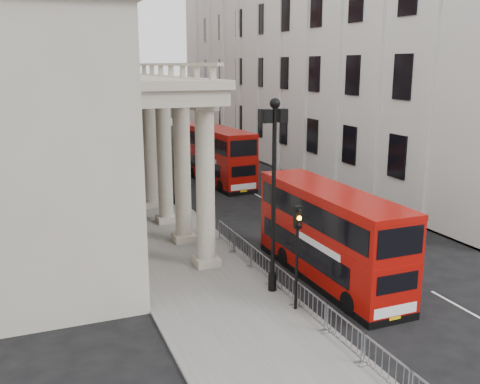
{
  "coord_description": "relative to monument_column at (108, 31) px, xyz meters",
  "views": [
    {
      "loc": [
        -10.0,
        -15.67,
        9.74
      ],
      "look_at": [
        1.08,
        11.97,
        2.63
      ],
      "focal_mm": 40.0,
      "sensor_mm": 36.0,
      "label": 1
    }
  ],
  "objects": [
    {
      "name": "lamp_post_mid",
      "position": [
        -6.6,
        -72.0,
        -11.07
      ],
      "size": [
        1.05,
        0.44,
        8.32
      ],
      "color": "black",
      "rests_on": "sidewalk_west"
    },
    {
      "name": "lamp_post_north",
      "position": [
        -6.6,
        -56.0,
        -11.07
      ],
      "size": [
        1.05,
        0.44,
        8.32
      ],
      "color": "black",
      "rests_on": "sidewalk_west"
    },
    {
      "name": "pedestrian_c",
      "position": [
        -8.89,
        -68.09,
        -15.03
      ],
      "size": [
        0.84,
        0.58,
        1.66
      ],
      "primitive_type": "imported",
      "rotation": [
        0.0,
        0.0,
        6.35
      ],
      "color": "black",
      "rests_on": "sidewalk_west"
    },
    {
      "name": "traffic_light",
      "position": [
        -6.5,
        -90.02,
        -12.88
      ],
      "size": [
        0.28,
        0.33,
        4.3
      ],
      "color": "black",
      "rests_on": "sidewalk_west"
    },
    {
      "name": "pedestrian_a",
      "position": [
        -9.89,
        -75.65,
        -14.98
      ],
      "size": [
        0.74,
        0.59,
        1.77
      ],
      "primitive_type": "imported",
      "rotation": [
        0.0,
        0.0,
        0.29
      ],
      "color": "black",
      "rests_on": "sidewalk_west"
    },
    {
      "name": "portico_building",
      "position": [
        -16.5,
        -74.0,
        -9.98
      ],
      "size": [
        9.0,
        28.0,
        12.0
      ],
      "primitive_type": "cube",
      "color": "#A29888",
      "rests_on": "ground"
    },
    {
      "name": "bus_far",
      "position": [
        -1.33,
        -65.57,
        -13.56
      ],
      "size": [
        3.31,
        10.86,
        4.62
      ],
      "rotation": [
        0.0,
        0.0,
        0.07
      ],
      "color": "#9F0C07",
      "rests_on": "ground"
    },
    {
      "name": "kerb",
      "position": [
        -6.05,
        -62.0,
        -15.91
      ],
      "size": [
        0.2,
        140.0,
        0.14
      ],
      "primitive_type": "cube",
      "color": "slate",
      "rests_on": "ground"
    },
    {
      "name": "lamp_post_south",
      "position": [
        -6.6,
        -88.0,
        -11.07
      ],
      "size": [
        1.05,
        0.44,
        8.32
      ],
      "color": "black",
      "rests_on": "sidewalk_west"
    },
    {
      "name": "bus_near",
      "position": [
        -3.54,
        -87.54,
        -13.75
      ],
      "size": [
        2.46,
        9.92,
        4.28
      ],
      "rotation": [
        0.0,
        0.0,
        0.0
      ],
      "color": "#9B0C07",
      "rests_on": "ground"
    },
    {
      "name": "monument_column",
      "position": [
        0.0,
        0.0,
        0.0
      ],
      "size": [
        8.0,
        8.0,
        54.2
      ],
      "color": "#60605E",
      "rests_on": "ground"
    },
    {
      "name": "brick_building",
      "position": [
        -16.5,
        -44.0,
        -4.98
      ],
      "size": [
        9.0,
        32.0,
        22.0
      ],
      "primitive_type": "cube",
      "color": "maroon",
      "rests_on": "ground"
    },
    {
      "name": "west_building_far",
      "position": [
        -16.5,
        -12.0,
        -5.98
      ],
      "size": [
        9.0,
        30.0,
        20.0
      ],
      "primitive_type": "cube",
      "color": "#A29888",
      "rests_on": "ground"
    },
    {
      "name": "pedestrian_b",
      "position": [
        -11.25,
        -75.61,
        -15.08
      ],
      "size": [
        0.77,
        0.61,
        1.57
      ],
      "primitive_type": "imported",
      "rotation": [
        0.0,
        0.0,
        3.16
      ],
      "color": "black",
      "rests_on": "sidewalk_west"
    },
    {
      "name": "east_building",
      "position": [
        10.0,
        -60.0,
        -3.48
      ],
      "size": [
        8.0,
        55.0,
        25.0
      ],
      "primitive_type": "cube",
      "color": "beige",
      "rests_on": "ground"
    },
    {
      "name": "sidewalk_west",
      "position": [
        -9.0,
        -62.0,
        -15.92
      ],
      "size": [
        6.0,
        140.0,
        0.12
      ],
      "primitive_type": "cube",
      "color": "slate",
      "rests_on": "ground"
    },
    {
      "name": "crowd_barriers",
      "position": [
        -6.35,
        -89.78,
        -15.31
      ],
      "size": [
        0.5,
        18.75,
        1.1
      ],
      "color": "gray",
      "rests_on": "sidewalk_west"
    },
    {
      "name": "ground",
      "position": [
        -6.0,
        -92.0,
        -15.98
      ],
      "size": [
        260.0,
        260.0,
        0.0
      ],
      "primitive_type": "plane",
      "color": "black",
      "rests_on": "ground"
    },
    {
      "name": "sidewalk_east",
      "position": [
        7.5,
        -62.0,
        -15.92
      ],
      "size": [
        3.0,
        140.0,
        0.12
      ],
      "primitive_type": "cube",
      "color": "slate",
      "rests_on": "ground"
    }
  ]
}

